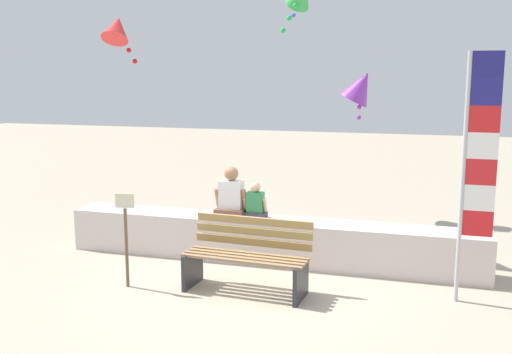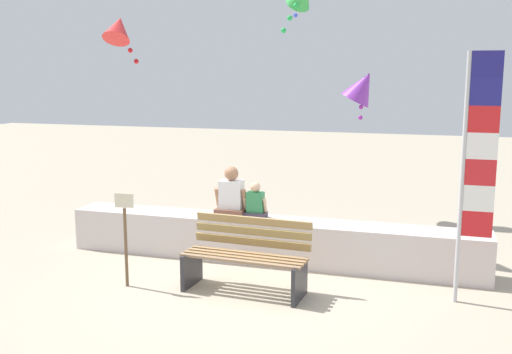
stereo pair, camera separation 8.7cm
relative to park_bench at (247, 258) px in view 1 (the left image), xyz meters
The scene contains 9 objects.
ground_plane 0.50m from the park_bench, 99.44° to the left, with size 40.00×40.00×0.00m, color #B3A58D.
seawall_ledge 1.21m from the park_bench, 92.17° to the left, with size 5.99×0.59×0.61m, color beige.
park_bench is the anchor object (origin of this frame).
person_adult 1.47m from the park_bench, 116.84° to the left, with size 0.48×0.35×0.73m.
person_child 1.33m from the park_bench, 102.09° to the left, with size 0.34×0.25×0.52m.
flag_banner 2.91m from the park_bench, ahead, with size 0.38×0.05×2.90m.
kite_red 4.82m from the park_bench, 142.04° to the left, with size 0.60×0.65×0.88m.
kite_purple 4.85m from the park_bench, 79.35° to the left, with size 0.80×0.65×0.96m.
sign_post 1.55m from the park_bench, 168.33° to the right, with size 0.24×0.05×1.20m.
Camera 1 is at (2.15, -6.98, 2.66)m, focal length 41.69 mm.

